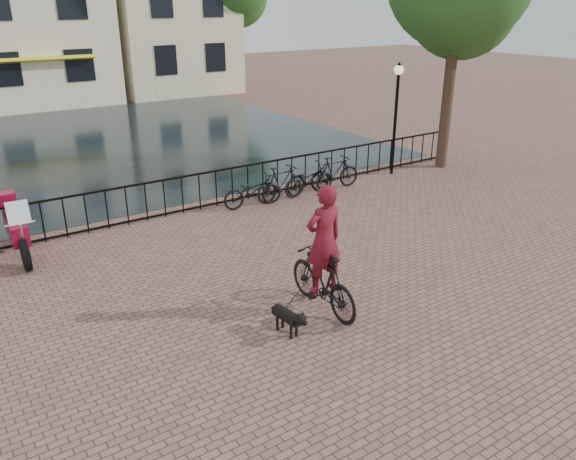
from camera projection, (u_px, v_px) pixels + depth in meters
ground at (394, 360)px, 8.86m from camera, size 100.00×100.00×0.00m
canal_water at (86, 145)px, 22.14m from camera, size 20.00×20.00×0.00m
railing at (182, 195)px, 14.81m from camera, size 20.00×0.05×1.02m
lamp_post at (397, 100)px, 17.52m from camera, size 0.30×0.30×3.45m
cyclist at (324, 257)px, 9.92m from camera, size 0.90×2.06×2.79m
dog at (287, 319)px, 9.48m from camera, size 0.36×0.82×0.54m
motorcycle at (15, 222)px, 12.18m from camera, size 0.58×2.25×1.60m
parked_bike_0 at (253, 191)px, 15.30m from camera, size 1.77×0.76×0.90m
parked_bike_1 at (282, 183)px, 15.77m from camera, size 1.69×0.56×1.00m
parked_bike_2 at (309, 179)px, 16.28m from camera, size 1.73×0.64×0.90m
parked_bike_3 at (335, 173)px, 16.76m from camera, size 1.70×0.63×1.00m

